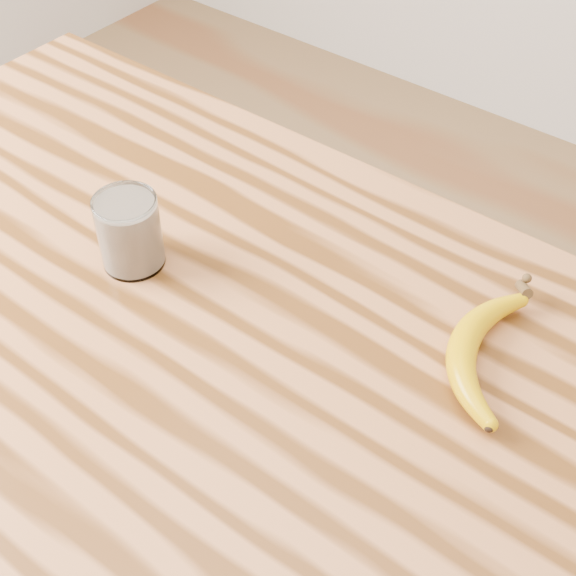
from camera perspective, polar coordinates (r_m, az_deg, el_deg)
The scene contains 3 objects.
table at distance 1.07m, azimuth -9.12°, elevation -6.06°, with size 1.20×0.80×0.90m.
smoothie_glass at distance 1.00m, azimuth -11.21°, elevation 3.92°, with size 0.08×0.08×0.10m.
banana at distance 0.92m, azimuth 12.29°, elevation -4.02°, with size 0.10×0.28×0.03m, color #D19F00, non-canonical shape.
Camera 1 is at (0.54, -0.42, 1.59)m, focal length 50.00 mm.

